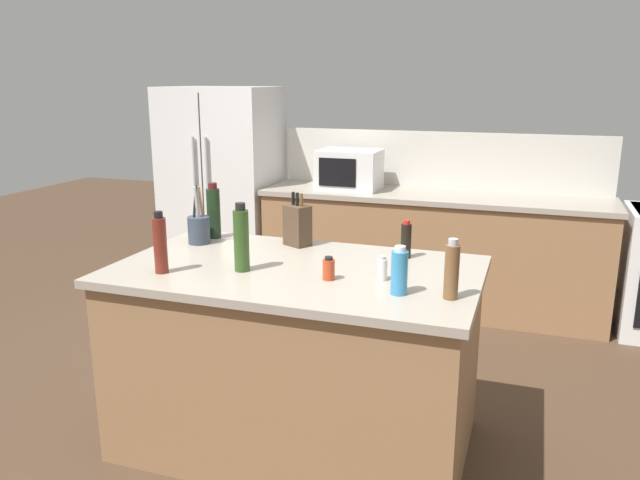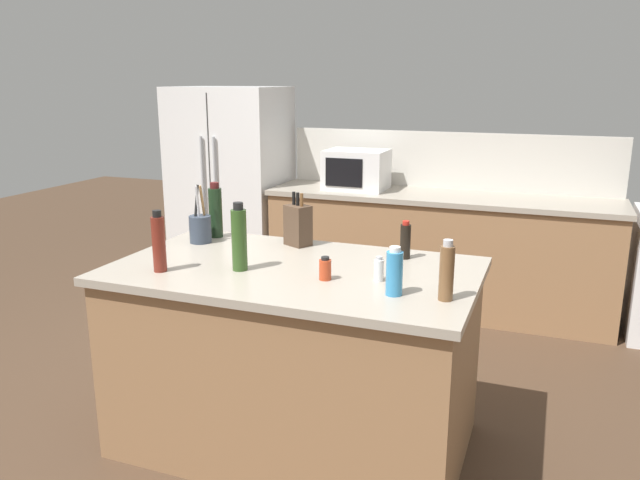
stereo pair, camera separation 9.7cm
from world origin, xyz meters
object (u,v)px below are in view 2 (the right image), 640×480
at_px(refrigerator, 231,187).
at_px(olive_oil_bottle, 239,239).
at_px(microwave, 356,170).
at_px(wine_bottle, 216,211).
at_px(salt_shaker, 379,270).
at_px(knife_block, 298,225).
at_px(dish_soap_bottle, 394,272).
at_px(soy_sauce_bottle, 405,241).
at_px(vinegar_bottle, 159,243).
at_px(utensil_crock, 200,228).
at_px(pepper_grinder, 447,272).
at_px(spice_jar_paprika, 325,269).

height_order(refrigerator, olive_oil_bottle, refrigerator).
distance_m(microwave, wine_bottle, 1.83).
bearing_deg(salt_shaker, knife_block, 142.63).
bearing_deg(wine_bottle, refrigerator, 116.57).
height_order(knife_block, salt_shaker, knife_block).
xyz_separation_m(dish_soap_bottle, wine_bottle, (-1.20, 0.60, 0.05)).
bearing_deg(soy_sauce_bottle, refrigerator, 136.95).
relative_size(microwave, vinegar_bottle, 1.68).
distance_m(utensil_crock, pepper_grinder, 1.50).
distance_m(microwave, knife_block, 1.83).
bearing_deg(wine_bottle, dish_soap_bottle, -26.69).
bearing_deg(knife_block, salt_shaker, -10.85).
relative_size(knife_block, olive_oil_bottle, 0.89).
bearing_deg(olive_oil_bottle, knife_block, 81.35).
distance_m(olive_oil_bottle, vinegar_bottle, 0.37).
relative_size(soy_sauce_bottle, dish_soap_bottle, 0.93).
distance_m(dish_soap_bottle, olive_oil_bottle, 0.78).
bearing_deg(salt_shaker, soy_sauce_bottle, 86.34).
xyz_separation_m(microwave, dish_soap_bottle, (0.94, -2.41, -0.06)).
height_order(knife_block, spice_jar_paprika, knife_block).
bearing_deg(wine_bottle, knife_block, -0.14).
bearing_deg(utensil_crock, spice_jar_paprika, -23.09).
height_order(soy_sauce_bottle, wine_bottle, wine_bottle).
bearing_deg(microwave, vinegar_bottle, -93.97).
height_order(utensil_crock, soy_sauce_bottle, utensil_crock).
height_order(olive_oil_bottle, spice_jar_paprika, olive_oil_bottle).
distance_m(refrigerator, vinegar_bottle, 2.74).
xyz_separation_m(soy_sauce_bottle, wine_bottle, (-1.11, 0.05, 0.06)).
bearing_deg(vinegar_bottle, pepper_grinder, 3.65).
bearing_deg(vinegar_bottle, refrigerator, 111.92).
height_order(pepper_grinder, salt_shaker, pepper_grinder).
xyz_separation_m(refrigerator, olive_oil_bottle, (1.36, -2.38, 0.22)).
xyz_separation_m(microwave, soy_sauce_bottle, (0.85, -1.86, -0.07)).
height_order(spice_jar_paprika, wine_bottle, wine_bottle).
height_order(soy_sauce_bottle, vinegar_bottle, vinegar_bottle).
bearing_deg(knife_block, refrigerator, 154.24).
distance_m(pepper_grinder, wine_bottle, 1.53).
height_order(refrigerator, salt_shaker, refrigerator).
height_order(pepper_grinder, spice_jar_paprika, pepper_grinder).
distance_m(soy_sauce_bottle, vinegar_bottle, 1.20).
distance_m(soy_sauce_bottle, dish_soap_bottle, 0.56).
height_order(microwave, wine_bottle, microwave).
relative_size(refrigerator, vinegar_bottle, 5.99).
bearing_deg(soy_sauce_bottle, wine_bottle, 177.46).
bearing_deg(pepper_grinder, refrigerator, 133.74).
bearing_deg(salt_shaker, microwave, 110.17).
xyz_separation_m(knife_block, utensil_crock, (-0.53, -0.14, -0.03)).
distance_m(knife_block, dish_soap_bottle, 0.92).
height_order(pepper_grinder, wine_bottle, wine_bottle).
bearing_deg(dish_soap_bottle, knife_block, 138.93).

